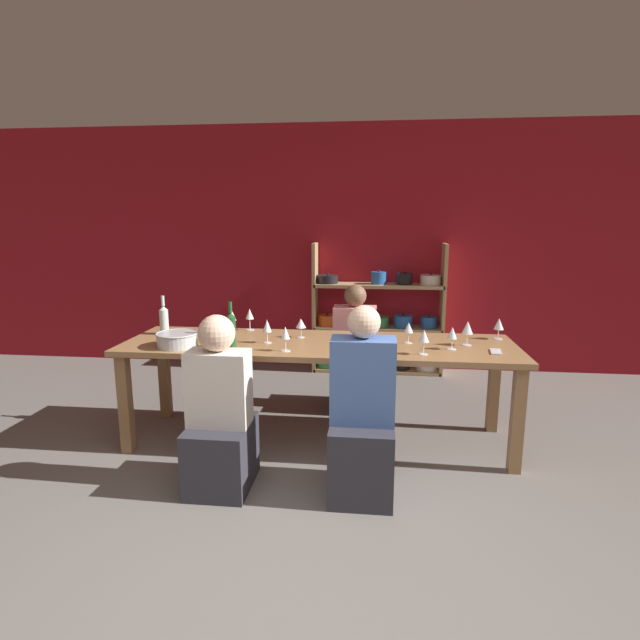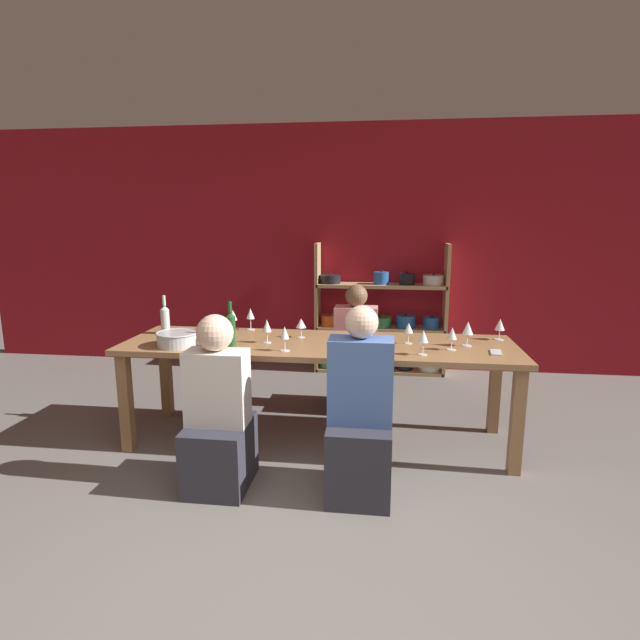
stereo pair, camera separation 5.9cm
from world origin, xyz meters
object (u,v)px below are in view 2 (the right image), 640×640
object	(u,v)px
wine_glass_white_d	(468,329)
person_near_b	(360,427)
wine_glass_red_a	(205,327)
person_near_a	(219,424)
wine_glass_white_e	(500,325)
wine_glass_white_f	(301,324)
shelf_unit	(379,325)
wine_glass_white_h	(370,324)
wine_glass_white_a	(409,329)
wine_glass_white_g	(250,315)
person_far_a	(355,364)
wine_bottle_green	(231,329)
dining_table	(318,353)
wine_glass_white_c	(452,334)
wine_glass_empty_a	(267,326)
wine_bottle_dark	(165,319)
wine_glass_white_i	(423,337)
mixing_bowl	(177,339)
cell_phone	(496,352)
wine_glass_white_b	(285,334)
wine_glass_white_j	(233,316)

from	to	relation	value
wine_glass_white_d	person_near_b	bearing A→B (deg)	-134.20
wine_glass_red_a	person_near_a	bearing A→B (deg)	-64.72
wine_glass_white_e	wine_glass_white_f	bearing A→B (deg)	-175.58
shelf_unit	wine_glass_white_f	world-z (taller)	shelf_unit
wine_glass_white_h	wine_glass_white_a	bearing A→B (deg)	-20.40
wine_glass_white_g	person_far_a	world-z (taller)	person_far_a
wine_bottle_green	dining_table	bearing A→B (deg)	20.16
wine_glass_white_e	wine_glass_white_f	xyz separation A→B (m)	(-1.50, -0.12, -0.00)
wine_glass_white_a	wine_glass_white_c	size ratio (longest dim) A/B	0.96
wine_glass_white_a	person_near_a	distance (m)	1.50
wine_glass_white_h	wine_glass_empty_a	bearing A→B (deg)	-164.23
wine_bottle_dark	wine_glass_empty_a	xyz separation A→B (m)	(0.87, -0.19, 0.00)
wine_glass_white_a	wine_bottle_green	bearing A→B (deg)	-167.80
wine_bottle_dark	wine_glass_white_i	world-z (taller)	wine_bottle_dark
wine_glass_white_h	person_far_a	xyz separation A→B (m)	(-0.14, 0.57, -0.49)
person_far_a	wine_glass_white_h	bearing A→B (deg)	103.55
wine_glass_white_e	wine_glass_white_h	xyz separation A→B (m)	(-0.97, -0.10, 0.01)
mixing_bowl	wine_glass_white_i	world-z (taller)	wine_glass_white_i
wine_glass_white_d	wine_glass_white_e	world-z (taller)	wine_glass_white_d
wine_glass_white_a	wine_glass_white_f	world-z (taller)	wine_glass_white_a
shelf_unit	wine_glass_white_i	world-z (taller)	shelf_unit
wine_glass_white_e	person_near_b	distance (m)	1.47
wine_glass_white_g	wine_glass_empty_a	bearing A→B (deg)	-60.40
shelf_unit	wine_bottle_green	xyz separation A→B (m)	(-1.04, -2.09, 0.38)
wine_glass_white_i	person_near_a	bearing A→B (deg)	-159.67
wine_bottle_dark	wine_glass_red_a	xyz separation A→B (m)	(0.43, -0.26, 0.00)
wine_bottle_dark	shelf_unit	bearing A→B (deg)	45.74
shelf_unit	wine_glass_white_i	distance (m)	2.18
cell_phone	person_near_a	distance (m)	1.91
wine_glass_white_b	wine_glass_white_h	distance (m)	0.72
wine_glass_empty_a	cell_phone	size ratio (longest dim) A/B	1.11
shelf_unit	wine_glass_white_i	size ratio (longest dim) A/B	8.38
dining_table	person_near_a	distance (m)	0.95
wine_glass_white_g	mixing_bowl	bearing A→B (deg)	-122.67
wine_glass_white_g	wine_bottle_dark	bearing A→B (deg)	-160.55
mixing_bowl	wine_glass_white_c	size ratio (longest dim) A/B	1.86
wine_glass_empty_a	cell_phone	distance (m)	1.62
wine_bottle_dark	wine_glass_red_a	distance (m)	0.50
wine_glass_white_g	wine_glass_white_h	world-z (taller)	wine_glass_white_g
wine_bottle_green	wine_glass_white_b	size ratio (longest dim) A/B	1.90
mixing_bowl	wine_glass_white_g	distance (m)	0.71
wine_glass_white_e	person_near_a	bearing A→B (deg)	-152.36
wine_glass_white_c	wine_glass_white_e	distance (m)	0.53
wine_glass_white_f	cell_phone	xyz separation A→B (m)	(1.40, -0.29, -0.10)
cell_phone	wine_glass_white_c	bearing A→B (deg)	169.85
wine_bottle_dark	wine_glass_white_j	world-z (taller)	wine_bottle_dark
wine_glass_white_h	person_near_b	bearing A→B (deg)	-91.84
wine_bottle_dark	wine_glass_white_f	xyz separation A→B (m)	(1.10, 0.00, -0.01)
wine_glass_red_a	person_far_a	world-z (taller)	person_far_a
wine_glass_white_f	person_far_a	bearing A→B (deg)	56.23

